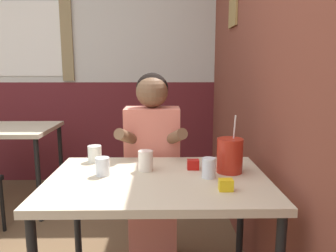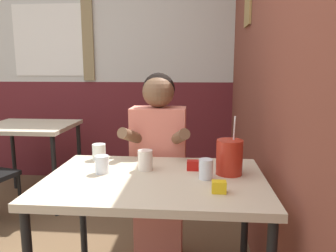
{
  "view_description": "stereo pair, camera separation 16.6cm",
  "coord_description": "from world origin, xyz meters",
  "px_view_note": "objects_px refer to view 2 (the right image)",
  "views": [
    {
      "loc": [
        0.86,
        -1.09,
        1.25
      ],
      "look_at": [
        0.88,
        0.54,
        0.96
      ],
      "focal_mm": 35.0,
      "sensor_mm": 36.0,
      "label": 1
    },
    {
      "loc": [
        1.02,
        -1.09,
        1.25
      ],
      "look_at": [
        0.88,
        0.54,
        0.96
      ],
      "focal_mm": 35.0,
      "sensor_mm": 36.0,
      "label": 2
    }
  ],
  "objects_px": {
    "main_table": "(155,191)",
    "cocktail_pitcher": "(229,157)",
    "person_seated": "(159,165)",
    "background_table": "(30,134)"
  },
  "relations": [
    {
      "from": "main_table",
      "to": "cocktail_pitcher",
      "type": "bearing_deg",
      "value": 12.77
    },
    {
      "from": "main_table",
      "to": "cocktail_pitcher",
      "type": "height_order",
      "value": "cocktail_pitcher"
    },
    {
      "from": "person_seated",
      "to": "main_table",
      "type": "bearing_deg",
      "value": -85.33
    },
    {
      "from": "main_table",
      "to": "cocktail_pitcher",
      "type": "distance_m",
      "value": 0.4
    },
    {
      "from": "background_table",
      "to": "cocktail_pitcher",
      "type": "relative_size",
      "value": 2.71
    },
    {
      "from": "person_seated",
      "to": "cocktail_pitcher",
      "type": "distance_m",
      "value": 0.62
    },
    {
      "from": "background_table",
      "to": "person_seated",
      "type": "xyz_separation_m",
      "value": [
        1.3,
        -0.85,
        -0.01
      ]
    },
    {
      "from": "main_table",
      "to": "person_seated",
      "type": "distance_m",
      "value": 0.52
    },
    {
      "from": "main_table",
      "to": "background_table",
      "type": "distance_m",
      "value": 1.92
    },
    {
      "from": "main_table",
      "to": "background_table",
      "type": "xyz_separation_m",
      "value": [
        -1.34,
        1.37,
        -0.02
      ]
    }
  ]
}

